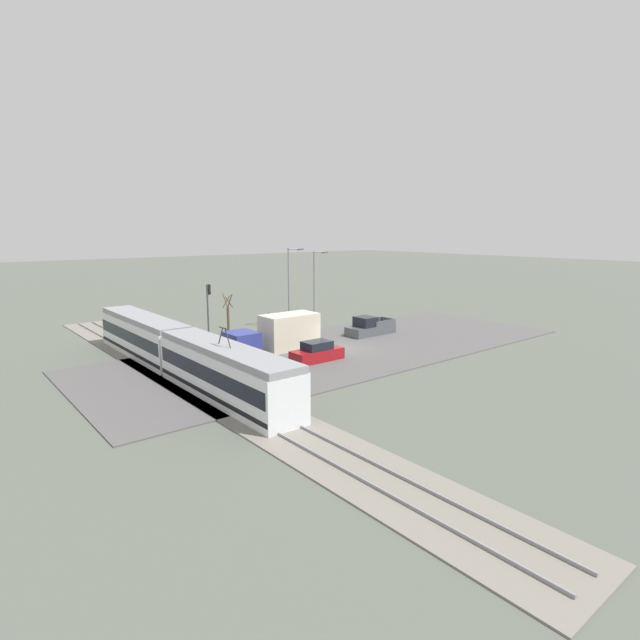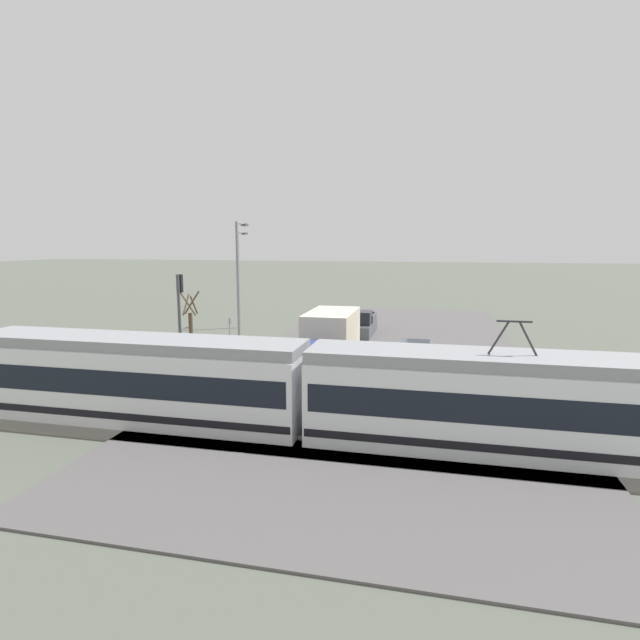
# 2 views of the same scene
# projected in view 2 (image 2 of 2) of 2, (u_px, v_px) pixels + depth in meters

# --- Properties ---
(ground_plane) EXTENTS (320.00, 320.00, 0.00)m
(ground_plane) POSITION_uv_depth(u_px,v_px,m) (387.00, 354.00, 31.81)
(ground_plane) COLOR #565B51
(road_surface) EXTENTS (16.59, 44.00, 0.08)m
(road_surface) POSITION_uv_depth(u_px,v_px,m) (387.00, 353.00, 31.81)
(road_surface) COLOR #565454
(road_surface) RESTS_ON ground
(rail_bed) EXTENTS (54.82, 4.40, 0.22)m
(rail_bed) POSITION_uv_depth(u_px,v_px,m) (350.00, 437.00, 18.00)
(rail_bed) COLOR gray
(rail_bed) RESTS_ON ground
(light_rail_tram) EXTENTS (27.49, 2.72, 4.42)m
(light_rail_tram) POSITION_uv_depth(u_px,v_px,m) (307.00, 391.00, 18.10)
(light_rail_tram) COLOR white
(light_rail_tram) RESTS_ON ground
(box_truck) EXTENTS (2.59, 8.42, 3.04)m
(box_truck) POSITION_uv_depth(u_px,v_px,m) (327.00, 343.00, 27.61)
(box_truck) COLOR navy
(box_truck) RESTS_ON ground
(pickup_truck) EXTENTS (2.05, 5.21, 1.86)m
(pickup_truck) POSITION_uv_depth(u_px,v_px,m) (360.00, 325.00, 38.07)
(pickup_truck) COLOR #4C5156
(pickup_truck) RESTS_ON ground
(sedan_car_0) EXTENTS (1.79, 4.30, 1.58)m
(sedan_car_0) POSITION_uv_depth(u_px,v_px,m) (415.00, 359.00, 27.09)
(sedan_car_0) COLOR maroon
(sedan_car_0) RESTS_ON ground
(traffic_light_pole) EXTENTS (0.28, 0.47, 5.37)m
(traffic_light_pole) POSITION_uv_depth(u_px,v_px,m) (180.00, 311.00, 26.22)
(traffic_light_pole) COLOR #47474C
(traffic_light_pole) RESTS_ON ground
(street_tree) EXTENTS (1.02, 0.85, 4.27)m
(street_tree) POSITION_uv_depth(u_px,v_px,m) (191.00, 331.00, 28.88)
(street_tree) COLOR brown
(street_tree) RESTS_ON ground
(street_lamp_near_crossing) EXTENTS (0.36, 1.95, 7.95)m
(street_lamp_near_crossing) POSITION_uv_depth(u_px,v_px,m) (239.00, 272.00, 40.95)
(street_lamp_near_crossing) COLOR gray
(street_lamp_near_crossing) RESTS_ON ground
(street_lamp_mid_block) EXTENTS (0.36, 1.95, 8.48)m
(street_lamp_mid_block) POSITION_uv_depth(u_px,v_px,m) (239.00, 273.00, 35.65)
(street_lamp_mid_block) COLOR gray
(street_lamp_mid_block) RESTS_ON ground
(no_parking_sign) EXTENTS (0.32, 0.08, 2.12)m
(no_parking_sign) POSITION_uv_depth(u_px,v_px,m) (230.00, 330.00, 33.05)
(no_parking_sign) COLOR gray
(no_parking_sign) RESTS_ON ground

